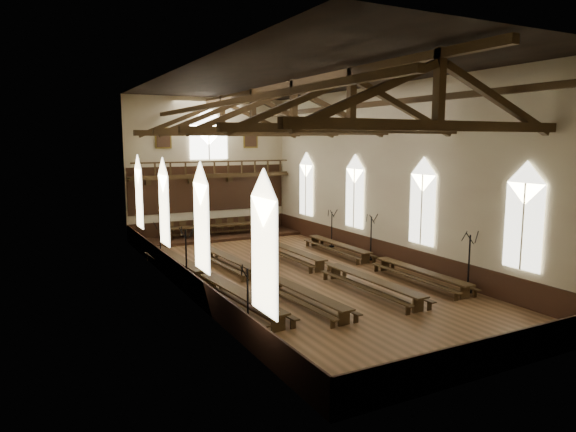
# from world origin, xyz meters

# --- Properties ---
(ground) EXTENTS (26.00, 26.00, 0.00)m
(ground) POSITION_xyz_m (0.00, 0.00, 0.00)
(ground) COLOR brown
(ground) RESTS_ON ground
(room_walls) EXTENTS (26.00, 26.00, 26.00)m
(room_walls) POSITION_xyz_m (0.00, 0.00, 6.46)
(room_walls) COLOR #C1B892
(room_walls) RESTS_ON ground
(wainscot_band) EXTENTS (12.00, 26.00, 1.20)m
(wainscot_band) POSITION_xyz_m (0.00, 0.00, 0.60)
(wainscot_band) COLOR black
(wainscot_band) RESTS_ON ground
(side_windows) EXTENTS (11.85, 19.80, 4.50)m
(side_windows) POSITION_xyz_m (-0.00, -0.00, 3.74)
(side_windows) COLOR white
(side_windows) RESTS_ON room_walls
(end_window) EXTENTS (2.80, 0.12, 3.80)m
(end_window) POSITION_xyz_m (0.00, 12.90, 7.22)
(end_window) COLOR white
(end_window) RESTS_ON room_walls
(minstrels_gallery) EXTENTS (11.80, 1.24, 3.70)m
(minstrels_gallery) POSITION_xyz_m (0.00, 12.66, 3.91)
(minstrels_gallery) COLOR #3A2612
(minstrels_gallery) RESTS_ON room_walls
(portraits) EXTENTS (7.75, 0.09, 1.45)m
(portraits) POSITION_xyz_m (0.00, 12.90, 7.10)
(portraits) COLOR brown
(portraits) RESTS_ON room_walls
(roof_trusses) EXTENTS (11.70, 25.70, 2.80)m
(roof_trusses) POSITION_xyz_m (0.00, -0.00, 8.22)
(roof_trusses) COLOR #3A2612
(roof_trusses) RESTS_ON room_walls
(refectory_row_a) EXTENTS (2.00, 14.34, 0.73)m
(refectory_row_a) POSITION_xyz_m (-4.89, -0.10, 0.54)
(refectory_row_a) COLOR #3A2612
(refectory_row_a) RESTS_ON ground
(refectory_row_b) EXTENTS (1.76, 13.69, 0.67)m
(refectory_row_b) POSITION_xyz_m (-2.32, -0.96, 0.49)
(refectory_row_b) COLOR #3A2612
(refectory_row_b) RESTS_ON ground
(refectory_row_c) EXTENTS (1.58, 13.99, 0.70)m
(refectory_row_c) POSITION_xyz_m (1.47, -0.97, 0.51)
(refectory_row_c) COLOR #3A2612
(refectory_row_c) RESTS_ON ground
(refectory_row_d) EXTENTS (1.40, 13.67, 0.67)m
(refectory_row_d) POSITION_xyz_m (4.75, -0.69, 0.49)
(refectory_row_d) COLOR #3A2612
(refectory_row_d) RESTS_ON ground
(dais) EXTENTS (11.40, 2.96, 0.20)m
(dais) POSITION_xyz_m (0.42, 11.40, 0.10)
(dais) COLOR black
(dais) RESTS_ON ground
(high_table) EXTENTS (8.33, 1.40, 0.78)m
(high_table) POSITION_xyz_m (0.42, 11.40, 0.86)
(high_table) COLOR #3A2612
(high_table) RESTS_ON dais
(high_chairs) EXTENTS (7.71, 0.52, 1.08)m
(high_chairs) POSITION_xyz_m (0.42, 12.21, 0.79)
(high_chairs) COLOR #3A2612
(high_chairs) RESTS_ON dais
(candelabrum_left_near) EXTENTS (0.77, 0.80, 2.65)m
(candelabrum_left_near) POSITION_xyz_m (-5.55, -6.87, 0.80)
(candelabrum_left_near) COLOR black
(candelabrum_left_near) RESTS_ON ground
(candelabrum_left_mid) EXTENTS (0.84, 0.87, 2.90)m
(candelabrum_left_mid) POSITION_xyz_m (-5.55, 0.51, 0.88)
(candelabrum_left_mid) COLOR black
(candelabrum_left_mid) RESTS_ON ground
(candelabrum_left_far) EXTENTS (0.74, 0.69, 2.43)m
(candelabrum_left_far) POSITION_xyz_m (-5.55, 5.51, 0.74)
(candelabrum_left_far) COLOR black
(candelabrum_left_far) RESTS_ON ground
(candelabrum_right_near) EXTENTS (0.86, 0.83, 2.85)m
(candelabrum_right_near) POSITION_xyz_m (5.55, -6.57, 0.87)
(candelabrum_right_near) COLOR black
(candelabrum_right_near) RESTS_ON ground
(candelabrum_right_mid) EXTENTS (0.72, 0.84, 2.72)m
(candelabrum_right_mid) POSITION_xyz_m (5.55, 0.78, 0.83)
(candelabrum_right_mid) COLOR black
(candelabrum_right_mid) RESTS_ON ground
(candelabrum_right_far) EXTENTS (0.66, 0.76, 2.46)m
(candelabrum_right_far) POSITION_xyz_m (5.55, 5.00, 0.75)
(candelabrum_right_far) COLOR black
(candelabrum_right_far) RESTS_ON ground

